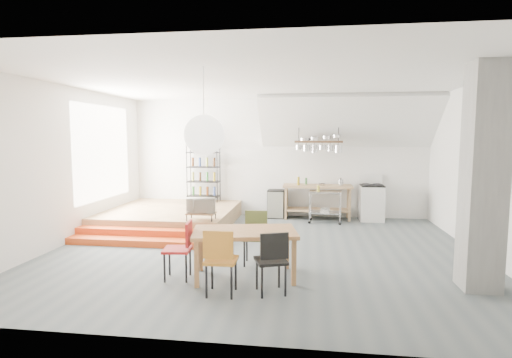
# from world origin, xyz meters

# --- Properties ---
(floor) EXTENTS (8.00, 8.00, 0.00)m
(floor) POSITION_xyz_m (0.00, 0.00, 0.00)
(floor) COLOR #555F62
(floor) RESTS_ON ground
(wall_back) EXTENTS (8.00, 0.04, 3.20)m
(wall_back) POSITION_xyz_m (0.00, 3.50, 1.60)
(wall_back) COLOR silver
(wall_back) RESTS_ON ground
(wall_left) EXTENTS (0.04, 7.00, 3.20)m
(wall_left) POSITION_xyz_m (-4.00, 0.00, 1.60)
(wall_left) COLOR silver
(wall_left) RESTS_ON ground
(wall_right) EXTENTS (0.04, 7.00, 3.20)m
(wall_right) POSITION_xyz_m (4.00, 0.00, 1.60)
(wall_right) COLOR silver
(wall_right) RESTS_ON ground
(ceiling) EXTENTS (8.00, 7.00, 0.02)m
(ceiling) POSITION_xyz_m (0.00, 0.00, 3.20)
(ceiling) COLOR white
(ceiling) RESTS_ON wall_back
(slope_ceiling) EXTENTS (4.40, 1.44, 1.32)m
(slope_ceiling) POSITION_xyz_m (1.80, 2.90, 2.55)
(slope_ceiling) COLOR white
(slope_ceiling) RESTS_ON wall_back
(window_pane) EXTENTS (0.02, 2.50, 2.20)m
(window_pane) POSITION_xyz_m (-3.98, 1.50, 1.80)
(window_pane) COLOR white
(window_pane) RESTS_ON wall_left
(platform) EXTENTS (3.00, 3.00, 0.40)m
(platform) POSITION_xyz_m (-2.50, 2.00, 0.20)
(platform) COLOR olive
(platform) RESTS_ON ground
(step_lower) EXTENTS (3.00, 0.35, 0.13)m
(step_lower) POSITION_xyz_m (-2.50, 0.05, 0.07)
(step_lower) COLOR #DE4C1A
(step_lower) RESTS_ON ground
(step_upper) EXTENTS (3.00, 0.35, 0.27)m
(step_upper) POSITION_xyz_m (-2.50, 0.40, 0.13)
(step_upper) COLOR #DE4C1A
(step_upper) RESTS_ON ground
(concrete_column) EXTENTS (0.50, 0.50, 3.20)m
(concrete_column) POSITION_xyz_m (3.30, -1.50, 1.60)
(concrete_column) COLOR slate
(concrete_column) RESTS_ON ground
(kitchen_counter) EXTENTS (1.80, 0.60, 0.91)m
(kitchen_counter) POSITION_xyz_m (1.10, 3.15, 0.63)
(kitchen_counter) COLOR olive
(kitchen_counter) RESTS_ON ground
(stove) EXTENTS (0.60, 0.60, 1.18)m
(stove) POSITION_xyz_m (2.50, 3.16, 0.48)
(stove) COLOR white
(stove) RESTS_ON ground
(pot_rack) EXTENTS (1.20, 0.50, 1.43)m
(pot_rack) POSITION_xyz_m (1.13, 2.92, 1.98)
(pot_rack) COLOR #44281B
(pot_rack) RESTS_ON ceiling
(wire_shelving) EXTENTS (0.88, 0.38, 1.80)m
(wire_shelving) POSITION_xyz_m (-2.00, 3.20, 1.33)
(wire_shelving) COLOR black
(wire_shelving) RESTS_ON platform
(microwave_shelf) EXTENTS (0.60, 0.40, 0.16)m
(microwave_shelf) POSITION_xyz_m (-1.40, 0.75, 0.55)
(microwave_shelf) COLOR olive
(microwave_shelf) RESTS_ON platform
(paper_lantern) EXTENTS (0.60, 0.60, 0.60)m
(paper_lantern) POSITION_xyz_m (-0.68, -1.61, 2.20)
(paper_lantern) COLOR white
(paper_lantern) RESTS_ON ceiling
(dining_table) EXTENTS (1.71, 1.17, 0.75)m
(dining_table) POSITION_xyz_m (-0.09, -1.50, 0.66)
(dining_table) COLOR olive
(dining_table) RESTS_ON ground
(chair_mustard) EXTENTS (0.43, 0.43, 0.94)m
(chair_mustard) POSITION_xyz_m (-0.30, -2.27, 0.56)
(chair_mustard) COLOR #AD6A1D
(chair_mustard) RESTS_ON ground
(chair_black) EXTENTS (0.52, 0.52, 0.90)m
(chair_black) POSITION_xyz_m (0.39, -2.13, 0.53)
(chair_black) COLOR black
(chair_black) RESTS_ON ground
(chair_olive) EXTENTS (0.42, 0.42, 0.90)m
(chair_olive) POSITION_xyz_m (-0.02, -0.76, 0.54)
(chair_olive) COLOR #54602D
(chair_olive) RESTS_ON ground
(chair_red) EXTENTS (0.45, 0.45, 0.89)m
(chair_red) POSITION_xyz_m (-1.03, -1.69, 0.53)
(chair_red) COLOR #AC1819
(chair_red) RESTS_ON ground
(rolling_cart) EXTENTS (0.86, 0.53, 0.81)m
(rolling_cart) POSITION_xyz_m (1.29, 2.70, 0.52)
(rolling_cart) COLOR silver
(rolling_cart) RESTS_ON ground
(mini_fridge) EXTENTS (0.44, 0.44, 0.75)m
(mini_fridge) POSITION_xyz_m (0.00, 3.20, 0.38)
(mini_fridge) COLOR black
(mini_fridge) RESTS_ON ground
(microwave) EXTENTS (0.66, 0.51, 0.33)m
(microwave) POSITION_xyz_m (-1.40, 0.75, 0.73)
(microwave) COLOR beige
(microwave) RESTS_ON microwave_shelf
(bowl) EXTENTS (0.19, 0.19, 0.05)m
(bowl) POSITION_xyz_m (1.22, 3.10, 0.93)
(bowl) COLOR silver
(bowl) RESTS_ON kitchen_counter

